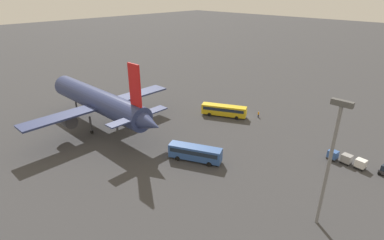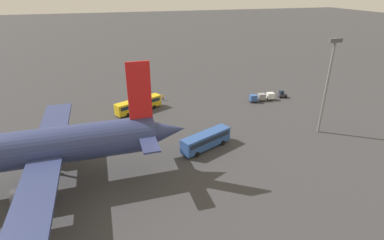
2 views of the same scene
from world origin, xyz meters
name	(u,v)px [view 1 (image 1 of 2)]	position (x,y,z in m)	size (l,w,h in m)	color
ground_plane	(246,117)	(0.00, 0.00, 0.00)	(600.00, 600.00, 0.00)	#38383A
airplane	(99,101)	(23.28, 31.95, 7.36)	(46.63, 39.39, 19.55)	navy
shuttle_bus_near	(224,110)	(5.00, 3.87, 1.94)	(12.44, 7.82, 3.23)	gold
shuttle_bus_far	(195,152)	(-5.48, 26.82, 1.98)	(11.33, 7.05, 3.31)	#2D5199
worker_person	(258,114)	(-2.51, -2.32, 0.87)	(0.38, 0.38, 1.74)	#1E1E2D
cargo_cart_white	(361,164)	(-31.74, 5.88, 1.19)	(2.18, 1.91, 2.06)	#38383D
cargo_cart_grey	(347,159)	(-29.02, 5.86, 1.19)	(2.18, 1.91, 2.06)	#38383D
cargo_cart_blue	(333,154)	(-26.31, 6.17, 1.19)	(2.18, 1.91, 2.06)	#38383D
light_pole	(331,155)	(-31.80, 26.85, 12.25)	(2.80, 0.70, 20.36)	slate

